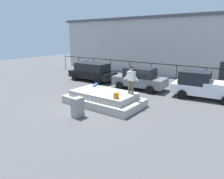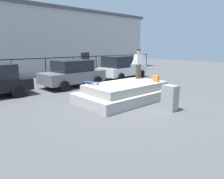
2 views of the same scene
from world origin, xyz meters
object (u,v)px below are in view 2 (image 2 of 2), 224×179
at_px(skateboard, 92,82).
at_px(skateboarder, 139,62).
at_px(car_grey_sedan_mid, 73,73).
at_px(backpack, 156,79).
at_px(car_white_pickup_far, 122,67).
at_px(utility_box, 170,98).

bearing_deg(skateboard, skateboarder, -4.50).
bearing_deg(car_grey_sedan_mid, backpack, -74.26).
relative_size(skateboarder, skateboard, 2.04).
relative_size(car_white_pickup_far, utility_box, 4.30).
xyz_separation_m(skateboarder, utility_box, (-1.47, -3.05, -1.26)).
height_order(skateboarder, car_white_pickup_far, skateboarder).
height_order(skateboard, utility_box, utility_box).
distance_m(skateboard, car_grey_sedan_mid, 4.21).
height_order(car_white_pickup_far, utility_box, car_white_pickup_far).
relative_size(skateboard, backpack, 2.44).
bearing_deg(car_white_pickup_far, backpack, -119.17).
bearing_deg(skateboarder, backpack, -96.13).
relative_size(car_grey_sedan_mid, car_white_pickup_far, 0.95).
xyz_separation_m(skateboarder, car_grey_sedan_mid, (-1.71, 4.23, -0.91)).
height_order(skateboard, car_grey_sedan_mid, car_grey_sedan_mid).
distance_m(backpack, car_white_pickup_far, 6.71).
bearing_deg(car_white_pickup_far, skateboarder, -124.69).
relative_size(skateboard, car_grey_sedan_mid, 0.18).
bearing_deg(car_white_pickup_far, utility_box, -121.25).
distance_m(skateboard, utility_box, 3.68).
bearing_deg(backpack, car_white_pickup_far, 139.40).
bearing_deg(car_grey_sedan_mid, skateboard, -108.63).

